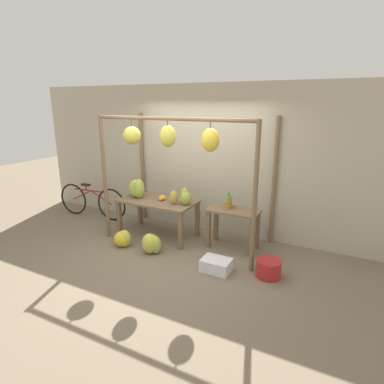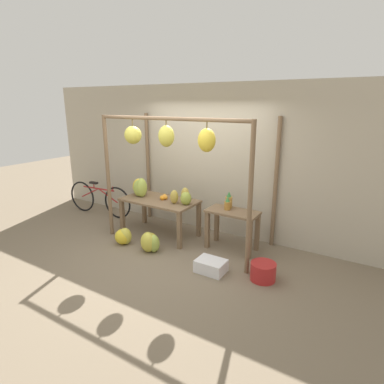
{
  "view_description": "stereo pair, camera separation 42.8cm",
  "coord_description": "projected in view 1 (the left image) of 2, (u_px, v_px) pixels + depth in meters",
  "views": [
    {
      "loc": [
        2.59,
        -4.07,
        2.46
      ],
      "look_at": [
        0.14,
        0.7,
        0.95
      ],
      "focal_mm": 30.0,
      "sensor_mm": 36.0,
      "label": 1
    },
    {
      "loc": [
        2.96,
        -3.86,
        2.46
      ],
      "look_at": [
        0.14,
        0.7,
        0.95
      ],
      "focal_mm": 30.0,
      "sensor_mm": 36.0,
      "label": 2
    }
  ],
  "objects": [
    {
      "name": "banana_pile_on_table",
      "position": [
        137.0,
        189.0,
        6.1
      ],
      "size": [
        0.37,
        0.32,
        0.37
      ],
      "color": "#9EB247",
      "rests_on": "display_table_main"
    },
    {
      "name": "display_table_side",
      "position": [
        233.0,
        219.0,
        5.5
      ],
      "size": [
        0.88,
        0.45,
        0.69
      ],
      "color": "brown",
      "rests_on": "ground_plane"
    },
    {
      "name": "ground_plane",
      "position": [
        165.0,
        257.0,
        5.29
      ],
      "size": [
        20.0,
        20.0,
        0.0
      ],
      "primitive_type": "plane",
      "color": "#756651"
    },
    {
      "name": "pineapple_cluster",
      "position": [
        228.0,
        201.0,
        5.54
      ],
      "size": [
        0.15,
        0.23,
        0.29
      ],
      "color": "#A3702D",
      "rests_on": "display_table_side"
    },
    {
      "name": "papaya_pile",
      "position": [
        183.0,
        197.0,
        5.68
      ],
      "size": [
        0.43,
        0.31,
        0.29
      ],
      "color": "#B2993D",
      "rests_on": "display_table_main"
    },
    {
      "name": "orange_pile",
      "position": [
        162.0,
        198.0,
        5.94
      ],
      "size": [
        0.14,
        0.19,
        0.09
      ],
      "color": "orange",
      "rests_on": "display_table_main"
    },
    {
      "name": "fruit_crate_white",
      "position": [
        216.0,
        265.0,
        4.83
      ],
      "size": [
        0.44,
        0.32,
        0.19
      ],
      "color": "silver",
      "rests_on": "ground_plane"
    },
    {
      "name": "blue_bucket",
      "position": [
        268.0,
        268.0,
        4.66
      ],
      "size": [
        0.36,
        0.36,
        0.26
      ],
      "color": "#AD2323",
      "rests_on": "ground_plane"
    },
    {
      "name": "parked_bicycle",
      "position": [
        92.0,
        201.0,
        7.03
      ],
      "size": [
        1.74,
        0.16,
        0.74
      ],
      "color": "black",
      "rests_on": "ground_plane"
    },
    {
      "name": "stall_awning",
      "position": [
        176.0,
        153.0,
        5.22
      ],
      "size": [
        2.85,
        1.32,
        2.25
      ],
      "color": "brown",
      "rests_on": "ground_plane"
    },
    {
      "name": "shop_wall_back",
      "position": [
        204.0,
        159.0,
        6.16
      ],
      "size": [
        8.0,
        0.08,
        2.8
      ],
      "color": "#B2A893",
      "rests_on": "ground_plane"
    },
    {
      "name": "banana_pile_ground_right",
      "position": [
        152.0,
        243.0,
        5.4
      ],
      "size": [
        0.41,
        0.39,
        0.35
      ],
      "color": "#9EB247",
      "rests_on": "ground_plane"
    },
    {
      "name": "display_table_main",
      "position": [
        158.0,
        205.0,
        5.98
      ],
      "size": [
        1.43,
        0.75,
        0.7
      ],
      "color": "brown",
      "rests_on": "ground_plane"
    },
    {
      "name": "banana_pile_ground_left",
      "position": [
        123.0,
        239.0,
        5.64
      ],
      "size": [
        0.4,
        0.39,
        0.31
      ],
      "color": "gold",
      "rests_on": "ground_plane"
    }
  ]
}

